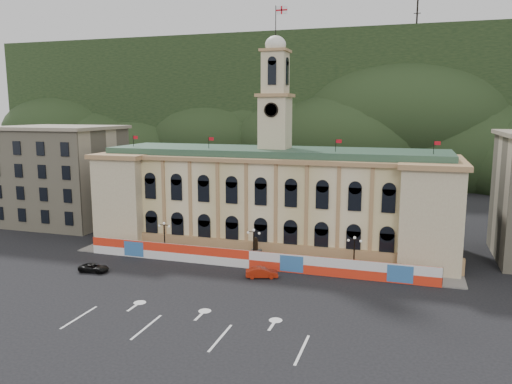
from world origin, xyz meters
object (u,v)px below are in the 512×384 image
(statue, at_px, (256,254))
(red_sedan, at_px, (262,273))
(black_suv, at_px, (94,268))
(lamp_center, at_px, (254,243))

(statue, height_order, red_sedan, statue)
(red_sedan, xyz_separation_m, black_suv, (-22.32, -4.55, -0.13))
(lamp_center, distance_m, red_sedan, 6.36)
(lamp_center, distance_m, black_suv, 21.98)
(lamp_center, height_order, red_sedan, lamp_center)
(statue, bearing_deg, black_suv, -151.17)
(statue, distance_m, black_suv, 22.31)
(red_sedan, bearing_deg, black_suv, 83.27)
(lamp_center, height_order, black_suv, lamp_center)
(statue, xyz_separation_m, lamp_center, (0.00, -1.00, 1.89))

